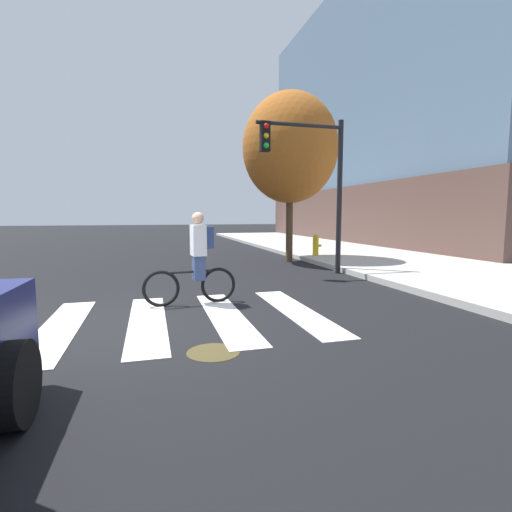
{
  "coord_description": "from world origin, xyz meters",
  "views": [
    {
      "loc": [
        0.28,
        -5.94,
        1.64
      ],
      "look_at": [
        2.31,
        1.35,
        0.82
      ],
      "focal_mm": 26.64,
      "sensor_mm": 36.0,
      "label": 1
    }
  ],
  "objects_px": {
    "manhole_cover": "(213,352)",
    "cyclist": "(197,259)",
    "fire_hydrant": "(316,245)",
    "street_tree_near": "(290,148)",
    "traffic_light_near": "(312,169)"
  },
  "relations": [
    {
      "from": "traffic_light_near",
      "to": "street_tree_near",
      "type": "relative_size",
      "value": 0.73
    },
    {
      "from": "street_tree_near",
      "to": "traffic_light_near",
      "type": "bearing_deg",
      "value": -98.7
    },
    {
      "from": "cyclist",
      "to": "fire_hydrant",
      "type": "distance_m",
      "value": 7.86
    },
    {
      "from": "manhole_cover",
      "to": "street_tree_near",
      "type": "bearing_deg",
      "value": 63.75
    },
    {
      "from": "cyclist",
      "to": "street_tree_near",
      "type": "bearing_deg",
      "value": 55.07
    },
    {
      "from": "manhole_cover",
      "to": "cyclist",
      "type": "bearing_deg",
      "value": 87.37
    },
    {
      "from": "fire_hydrant",
      "to": "street_tree_near",
      "type": "xyz_separation_m",
      "value": [
        -1.21,
        -0.42,
        3.37
      ]
    },
    {
      "from": "fire_hydrant",
      "to": "traffic_light_near",
      "type": "bearing_deg",
      "value": -116.55
    },
    {
      "from": "fire_hydrant",
      "to": "street_tree_near",
      "type": "relative_size",
      "value": 0.13
    },
    {
      "from": "manhole_cover",
      "to": "traffic_light_near",
      "type": "distance_m",
      "value": 6.95
    },
    {
      "from": "manhole_cover",
      "to": "cyclist",
      "type": "distance_m",
      "value": 2.69
    },
    {
      "from": "fire_hydrant",
      "to": "street_tree_near",
      "type": "bearing_deg",
      "value": -160.84
    },
    {
      "from": "manhole_cover",
      "to": "traffic_light_near",
      "type": "height_order",
      "value": "traffic_light_near"
    },
    {
      "from": "traffic_light_near",
      "to": "fire_hydrant",
      "type": "bearing_deg",
      "value": 63.45
    },
    {
      "from": "traffic_light_near",
      "to": "fire_hydrant",
      "type": "xyz_separation_m",
      "value": [
        1.65,
        3.3,
        -2.33
      ]
    }
  ]
}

